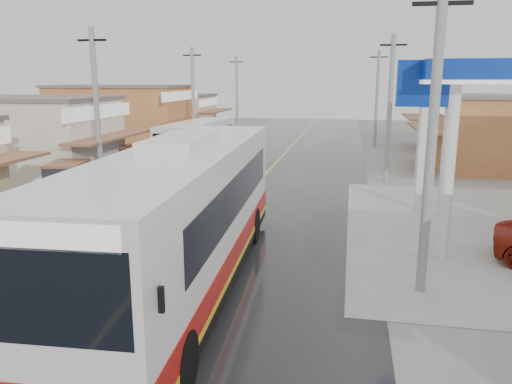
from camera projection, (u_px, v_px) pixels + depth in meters
ground at (175, 273)px, 14.83m from camera, size 120.00×120.00×0.00m
road at (263, 177)px, 29.20m from camera, size 12.00×90.00×0.02m
centre_line at (263, 177)px, 29.20m from camera, size 0.15×90.00×0.01m
shopfronts_left at (85, 163)px, 34.44m from camera, size 11.00×44.00×5.20m
utility_poles_left at (156, 171)px, 31.43m from camera, size 1.60×50.00×8.00m
utility_poles_right at (385, 182)px, 27.93m from camera, size 1.60×36.00×8.00m
coach_bus at (185, 217)px, 13.38m from camera, size 3.56×13.50×4.18m
second_bus at (197, 142)px, 32.84m from camera, size 3.05×8.89×2.90m
cyclist at (149, 195)px, 22.07m from camera, size 0.98×1.91×1.96m
tricycle_near at (67, 180)px, 23.08m from camera, size 2.09×2.55×1.90m
tricycle_far at (131, 157)px, 30.51m from camera, size 1.91×2.50×1.71m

